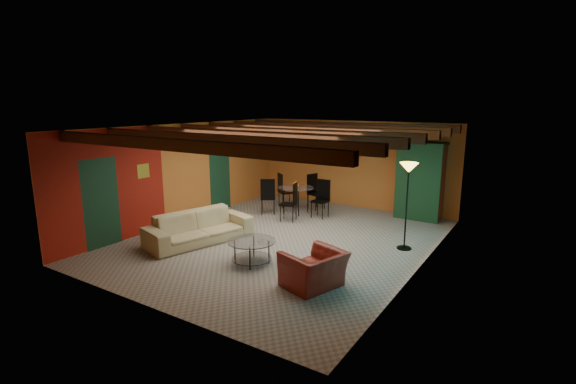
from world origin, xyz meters
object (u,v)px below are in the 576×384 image
Objects in this scene: armchair at (314,269)px; coffee_table at (252,252)px; dining_table at (296,195)px; sofa at (199,227)px; potted_plant at (423,135)px; vase at (296,174)px; floor_lamp at (407,206)px; armoire at (420,182)px.

coffee_table is at bearing -82.19° from armchair.
armchair is at bearing -10.20° from coffee_table.
dining_table reaches higher than coffee_table.
potted_plant reaches higher than sofa.
vase is (0.56, 3.47, 0.83)m from sofa.
coffee_table is 3.58m from floor_lamp.
vase is at bearing 108.69° from coffee_table.
sofa is 6.52m from potted_plant.
floor_lamp is 3.11m from potted_plant.
armoire is at bearing 0.00° from potted_plant.
coffee_table is at bearing -132.91° from floor_lamp.
vase reaches higher than sofa.
armoire is 1.07× the size of floor_lamp.
dining_table is 3.95m from floor_lamp.
sofa is 3.61m from vase.
dining_table is 4.15× the size of potted_plant.
floor_lamp reaches higher than vase.
sofa is at bearing 167.61° from coffee_table.
potted_plant is at bearing 99.30° from floor_lamp.
floor_lamp is (0.45, -2.75, -0.07)m from armoire.
vase is at bearing 160.36° from floor_lamp.
armchair is at bearing -93.27° from potted_plant.
floor_lamp is (3.69, -1.32, 0.44)m from dining_table.
sofa is 4.89× the size of potted_plant.
potted_plant is at bearing 23.76° from vase.
coffee_table is 5.71m from armoire.
armoire is at bearing 99.30° from floor_lamp.
sofa is at bearing -126.24° from armoire.
armoire is (1.93, 5.31, 0.81)m from coffee_table.
armchair is at bearing -105.11° from floor_lamp.
potted_plant reaches higher than coffee_table.
armoire is 1.31m from potted_plant.
armchair is at bearing -54.96° from dining_table.
sofa is 4.81m from floor_lamp.
dining_table is (0.56, 3.47, 0.19)m from sofa.
armchair is 0.48× the size of dining_table.
armchair is at bearing -54.96° from vase.
coffee_table is 4.11m from dining_table.
coffee_table is 6.03m from potted_plant.
coffee_table is 4.90× the size of vase.
vase reaches higher than coffee_table.
armoire is 10.52× the size of vase.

